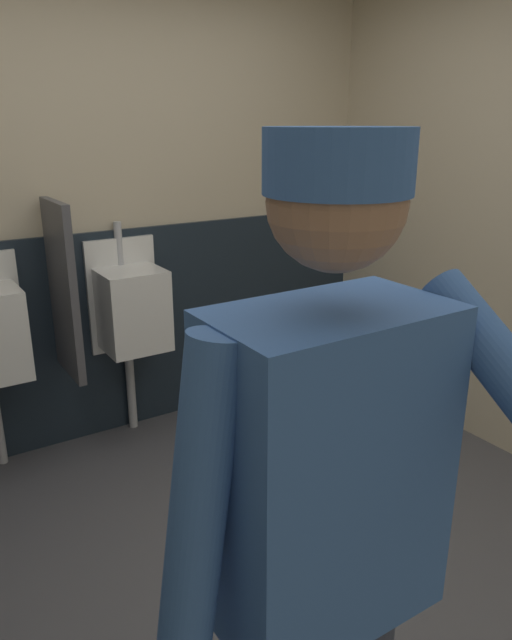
{
  "coord_description": "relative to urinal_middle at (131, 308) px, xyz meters",
  "views": [
    {
      "loc": [
        -1.07,
        -1.55,
        1.76
      ],
      "look_at": [
        -0.24,
        -0.26,
        1.25
      ],
      "focal_mm": 33.6,
      "sensor_mm": 36.0,
      "label": 1
    }
  ],
  "objects": [
    {
      "name": "urinal_middle",
      "position": [
        0.0,
        0.0,
        0.0
      ],
      "size": [
        0.4,
        0.34,
        1.24
      ],
      "color": "white",
      "rests_on": "ground_plane"
    },
    {
      "name": "wainscot_band_back",
      "position": [
        -0.05,
        0.14,
        -0.18
      ],
      "size": [
        3.42,
        0.03,
        1.19
      ],
      "primitive_type": "cube",
      "color": "#19232D",
      "rests_on": "ground_plane"
    },
    {
      "name": "wall_back",
      "position": [
        -0.05,
        0.22,
        0.63
      ],
      "size": [
        4.02,
        0.12,
        2.81
      ],
      "primitive_type": "cube",
      "color": "beige",
      "rests_on": "ground_plane"
    },
    {
      "name": "ground_plane",
      "position": [
        -0.05,
        -1.49,
        -0.8
      ],
      "size": [
        4.02,
        3.91,
        0.04
      ],
      "primitive_type": "cube",
      "color": "#4C4C51"
    },
    {
      "name": "person",
      "position": [
        -0.53,
        -2.36,
        0.25
      ],
      "size": [
        0.62,
        0.6,
        1.76
      ],
      "color": "#2D3342",
      "rests_on": "ground_plane"
    },
    {
      "name": "privacy_divider_panel",
      "position": [
        -0.38,
        -0.07,
        0.17
      ],
      "size": [
        0.04,
        0.4,
        0.9
      ],
      "primitive_type": "cube",
      "color": "#4C4C51"
    }
  ]
}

